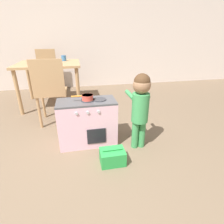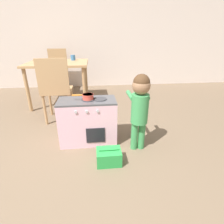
{
  "view_description": "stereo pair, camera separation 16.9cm",
  "coord_description": "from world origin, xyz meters",
  "px_view_note": "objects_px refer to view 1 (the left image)",
  "views": [
    {
      "loc": [
        0.22,
        -1.01,
        1.15
      ],
      "look_at": [
        0.58,
        0.69,
        0.39
      ],
      "focal_mm": 28.0,
      "sensor_mm": 36.0,
      "label": 1
    },
    {
      "loc": [
        0.39,
        -1.04,
        1.15
      ],
      "look_at": [
        0.58,
        0.69,
        0.39
      ],
      "focal_mm": 28.0,
      "sensor_mm": 36.0,
      "label": 2
    }
  ],
  "objects_px": {
    "child_figure": "(140,102)",
    "toy_basket": "(112,157)",
    "play_kitchen": "(88,122)",
    "toy_pot": "(87,97)",
    "dining_chair_far": "(47,70)",
    "dining_chair_near": "(51,90)",
    "cup_on_table": "(64,58)",
    "dining_table": "(49,69)"
  },
  "relations": [
    {
      "from": "toy_pot",
      "to": "dining_chair_far",
      "type": "height_order",
      "value": "dining_chair_far"
    },
    {
      "from": "dining_table",
      "to": "cup_on_table",
      "type": "distance_m",
      "value": 0.35
    },
    {
      "from": "child_figure",
      "to": "dining_chair_near",
      "type": "relative_size",
      "value": 0.92
    },
    {
      "from": "dining_chair_far",
      "to": "toy_pot",
      "type": "bearing_deg",
      "value": 107.74
    },
    {
      "from": "toy_pot",
      "to": "dining_chair_near",
      "type": "height_order",
      "value": "dining_chair_near"
    },
    {
      "from": "cup_on_table",
      "to": "dining_chair_near",
      "type": "bearing_deg",
      "value": -98.84
    },
    {
      "from": "play_kitchen",
      "to": "child_figure",
      "type": "height_order",
      "value": "child_figure"
    },
    {
      "from": "toy_basket",
      "to": "toy_pot",
      "type": "bearing_deg",
      "value": 114.06
    },
    {
      "from": "toy_basket",
      "to": "dining_table",
      "type": "height_order",
      "value": "dining_table"
    },
    {
      "from": "dining_chair_far",
      "to": "dining_table",
      "type": "bearing_deg",
      "value": 101.65
    },
    {
      "from": "play_kitchen",
      "to": "cup_on_table",
      "type": "bearing_deg",
      "value": 99.83
    },
    {
      "from": "dining_chair_far",
      "to": "cup_on_table",
      "type": "relative_size",
      "value": 9.61
    },
    {
      "from": "dining_table",
      "to": "dining_chair_near",
      "type": "xyz_separation_m",
      "value": [
        0.09,
        -0.8,
        -0.15
      ]
    },
    {
      "from": "dining_table",
      "to": "cup_on_table",
      "type": "height_order",
      "value": "cup_on_table"
    },
    {
      "from": "dining_table",
      "to": "play_kitchen",
      "type": "bearing_deg",
      "value": -69.47
    },
    {
      "from": "toy_basket",
      "to": "dining_table",
      "type": "xyz_separation_m",
      "value": [
        -0.72,
        1.81,
        0.57
      ]
    },
    {
      "from": "dining_table",
      "to": "child_figure",
      "type": "bearing_deg",
      "value": -56.38
    },
    {
      "from": "toy_pot",
      "to": "dining_table",
      "type": "distance_m",
      "value": 1.49
    },
    {
      "from": "cup_on_table",
      "to": "child_figure",
      "type": "bearing_deg",
      "value": -65.61
    },
    {
      "from": "dining_table",
      "to": "dining_chair_far",
      "type": "xyz_separation_m",
      "value": [
        -0.16,
        0.77,
        -0.15
      ]
    },
    {
      "from": "play_kitchen",
      "to": "dining_table",
      "type": "bearing_deg",
      "value": 110.53
    },
    {
      "from": "child_figure",
      "to": "dining_chair_near",
      "type": "height_order",
      "value": "dining_chair_near"
    },
    {
      "from": "dining_chair_far",
      "to": "dining_chair_near",
      "type": "bearing_deg",
      "value": 98.97
    },
    {
      "from": "child_figure",
      "to": "cup_on_table",
      "type": "xyz_separation_m",
      "value": [
        -0.81,
        1.78,
        0.25
      ]
    },
    {
      "from": "play_kitchen",
      "to": "dining_chair_near",
      "type": "relative_size",
      "value": 0.7
    },
    {
      "from": "play_kitchen",
      "to": "dining_chair_far",
      "type": "distance_m",
      "value": 2.27
    },
    {
      "from": "dining_chair_near",
      "to": "dining_table",
      "type": "bearing_deg",
      "value": 96.36
    },
    {
      "from": "child_figure",
      "to": "toy_basket",
      "type": "relative_size",
      "value": 3.47
    },
    {
      "from": "toy_pot",
      "to": "cup_on_table",
      "type": "distance_m",
      "value": 1.63
    },
    {
      "from": "play_kitchen",
      "to": "toy_basket",
      "type": "height_order",
      "value": "play_kitchen"
    },
    {
      "from": "dining_chair_near",
      "to": "cup_on_table",
      "type": "relative_size",
      "value": 9.61
    },
    {
      "from": "toy_pot",
      "to": "cup_on_table",
      "type": "height_order",
      "value": "cup_on_table"
    },
    {
      "from": "toy_pot",
      "to": "cup_on_table",
      "type": "relative_size",
      "value": 2.46
    },
    {
      "from": "toy_basket",
      "to": "cup_on_table",
      "type": "distance_m",
      "value": 2.18
    },
    {
      "from": "play_kitchen",
      "to": "toy_basket",
      "type": "bearing_deg",
      "value": -64.66
    },
    {
      "from": "toy_pot",
      "to": "dining_table",
      "type": "relative_size",
      "value": 0.23
    },
    {
      "from": "play_kitchen",
      "to": "toy_pot",
      "type": "bearing_deg",
      "value": 2.49
    },
    {
      "from": "toy_basket",
      "to": "dining_chair_near",
      "type": "relative_size",
      "value": 0.26
    },
    {
      "from": "dining_table",
      "to": "dining_chair_far",
      "type": "bearing_deg",
      "value": 101.65
    },
    {
      "from": "dining_chair_near",
      "to": "toy_pot",
      "type": "bearing_deg",
      "value": -53.04
    },
    {
      "from": "play_kitchen",
      "to": "dining_table",
      "type": "height_order",
      "value": "dining_table"
    },
    {
      "from": "child_figure",
      "to": "dining_chair_far",
      "type": "relative_size",
      "value": 0.92
    }
  ]
}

